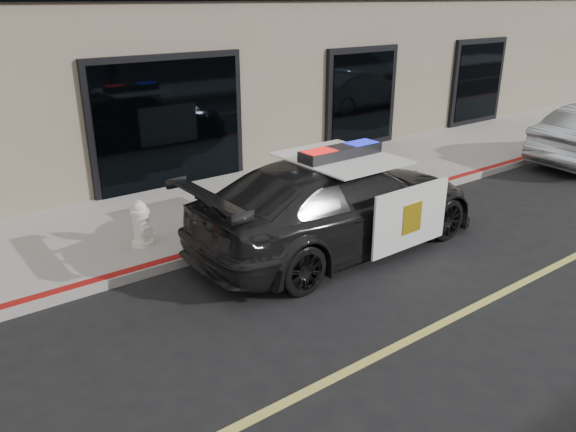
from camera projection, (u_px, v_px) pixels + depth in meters
ground at (473, 308)px, 7.59m from camera, size 120.00×120.00×0.00m
sidewalk_n at (256, 199)px, 11.47m from camera, size 60.00×3.50×0.15m
police_car at (339, 203)px, 9.20m from camera, size 2.46×5.31×1.73m
fire_hydrant at (141, 225)px, 9.02m from camera, size 0.35×0.49×0.77m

